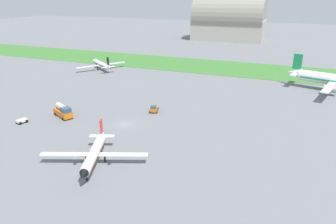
{
  "coord_description": "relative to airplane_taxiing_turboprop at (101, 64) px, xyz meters",
  "views": [
    {
      "loc": [
        35.39,
        -60.63,
        29.71
      ],
      "look_at": [
        9.75,
        4.13,
        3.0
      ],
      "focal_mm": 33.32,
      "sensor_mm": 36.0,
      "label": 1
    }
  ],
  "objects": [
    {
      "name": "airplane_parked_jet_far",
      "position": [
        86.03,
        1.22,
        1.58
      ],
      "size": [
        29.58,
        29.92,
        10.75
      ],
      "rotation": [
        0.0,
        0.0,
        6.03
      ],
      "color": "white",
      "rests_on": "ground_plane"
    },
    {
      "name": "baggage_cart_midfield",
      "position": [
        13.07,
        -55.51,
        -1.73
      ],
      "size": [
        2.3,
        2.75,
        0.9
      ],
      "rotation": [
        0.0,
        0.0,
        4.46
      ],
      "color": "white",
      "rests_on": "ground_plane"
    },
    {
      "name": "pushback_tug_near_gate",
      "position": [
        39.92,
        -36.54,
        -1.38
      ],
      "size": [
        2.92,
        3.97,
        1.95
      ],
      "rotation": [
        0.0,
        0.0,
        5.02
      ],
      "color": "orange",
      "rests_on": "ground_plane"
    },
    {
      "name": "ground_plane",
      "position": [
        36.63,
        -46.86,
        -2.3
      ],
      "size": [
        600.0,
        600.0,
        0.0
      ],
      "primitive_type": "plane",
      "color": "slate"
    },
    {
      "name": "airplane_taxiing_turboprop",
      "position": [
        0.0,
        0.0,
        0.0
      ],
      "size": [
        15.72,
        17.81,
        6.27
      ],
      "rotation": [
        0.0,
        0.0,
        2.52
      ],
      "color": "white",
      "rests_on": "ground_plane"
    },
    {
      "name": "grass_taxiway_strip",
      "position": [
        36.63,
        22.07,
        -2.26
      ],
      "size": [
        360.0,
        28.0,
        0.08
      ],
      "primitive_type": "cube",
      "color": "#3D7533",
      "rests_on": "ground_plane"
    },
    {
      "name": "airplane_foreground_turboprop",
      "position": [
        40.66,
        -65.29,
        -0.12
      ],
      "size": [
        19.01,
        16.47,
        5.96
      ],
      "rotation": [
        0.0,
        0.0,
        5.07
      ],
      "color": "white",
      "rests_on": "ground_plane"
    },
    {
      "name": "fuel_truck_by_runway",
      "position": [
        19.92,
        -48.47,
        -0.71
      ],
      "size": [
        6.89,
        5.02,
        3.29
      ],
      "rotation": [
        0.0,
        0.0,
        5.83
      ],
      "color": "orange",
      "rests_on": "ground_plane"
    },
    {
      "name": "hangar_distant",
      "position": [
        31.0,
        105.91,
        10.58
      ],
      "size": [
        45.74,
        27.05,
        29.25
      ],
      "color": "#B2AD9E",
      "rests_on": "ground_plane"
    }
  ]
}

